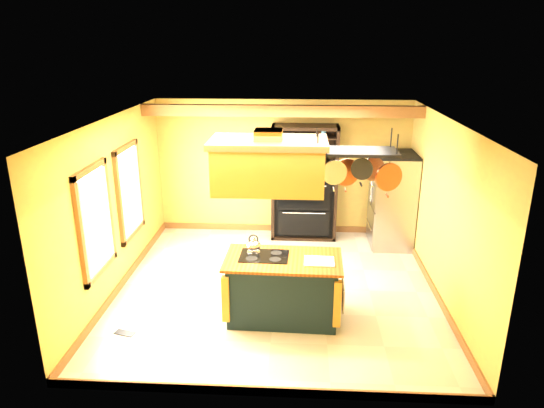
# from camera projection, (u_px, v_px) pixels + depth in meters

# --- Properties ---
(floor) EXTENTS (5.00, 5.00, 0.00)m
(floor) POSITION_uv_depth(u_px,v_px,m) (276.00, 288.00, 7.77)
(floor) COLOR beige
(floor) RESTS_ON ground
(ceiling) EXTENTS (5.00, 5.00, 0.00)m
(ceiling) POSITION_uv_depth(u_px,v_px,m) (277.00, 120.00, 6.90)
(ceiling) COLOR white
(ceiling) RESTS_ON wall_back
(wall_back) EXTENTS (5.00, 0.02, 2.70)m
(wall_back) POSITION_uv_depth(u_px,v_px,m) (283.00, 168.00, 9.70)
(wall_back) COLOR gold
(wall_back) RESTS_ON floor
(wall_front) EXTENTS (5.00, 0.02, 2.70)m
(wall_front) POSITION_uv_depth(u_px,v_px,m) (265.00, 289.00, 4.97)
(wall_front) COLOR gold
(wall_front) RESTS_ON floor
(wall_left) EXTENTS (0.02, 5.00, 2.70)m
(wall_left) POSITION_uv_depth(u_px,v_px,m) (115.00, 206.00, 7.47)
(wall_left) COLOR gold
(wall_left) RESTS_ON floor
(wall_right) EXTENTS (0.02, 5.00, 2.70)m
(wall_right) POSITION_uv_depth(u_px,v_px,m) (444.00, 212.00, 7.20)
(wall_right) COLOR gold
(wall_right) RESTS_ON floor
(ceiling_beam) EXTENTS (5.00, 0.15, 0.20)m
(ceiling_beam) POSITION_uv_depth(u_px,v_px,m) (281.00, 111.00, 8.55)
(ceiling_beam) COLOR #935B2D
(ceiling_beam) RESTS_ON ceiling
(window_near) EXTENTS (0.06, 1.06, 1.56)m
(window_near) POSITION_uv_depth(u_px,v_px,m) (96.00, 221.00, 6.70)
(window_near) COLOR #935B2D
(window_near) RESTS_ON wall_left
(window_far) EXTENTS (0.06, 1.06, 1.56)m
(window_far) POSITION_uv_depth(u_px,v_px,m) (130.00, 191.00, 8.02)
(window_far) COLOR #935B2D
(window_far) RESTS_ON wall_left
(kitchen_island) EXTENTS (1.64, 0.94, 1.11)m
(kitchen_island) POSITION_uv_depth(u_px,v_px,m) (283.00, 287.00, 6.82)
(kitchen_island) COLOR black
(kitchen_island) RESTS_ON floor
(range_hood) EXTENTS (1.50, 0.85, 0.80)m
(range_hood) POSITION_uv_depth(u_px,v_px,m) (269.00, 164.00, 6.26)
(range_hood) COLOR #C67D31
(range_hood) RESTS_ON ceiling
(pot_rack) EXTENTS (1.18, 0.53, 0.75)m
(pot_rack) POSITION_uv_depth(u_px,v_px,m) (356.00, 161.00, 6.18)
(pot_rack) COLOR black
(pot_rack) RESTS_ON ceiling
(refrigerator) EXTENTS (0.77, 0.90, 1.77)m
(refrigerator) POSITION_uv_depth(u_px,v_px,m) (392.00, 202.00, 9.18)
(refrigerator) COLOR #9B9DA3
(refrigerator) RESTS_ON floor
(hutch) EXTENTS (1.27, 0.58, 2.25)m
(hutch) POSITION_uv_depth(u_px,v_px,m) (304.00, 194.00, 9.60)
(hutch) COLOR black
(hutch) RESTS_ON floor
(floor_register) EXTENTS (0.30, 0.19, 0.01)m
(floor_register) POSITION_uv_depth(u_px,v_px,m) (125.00, 333.00, 6.57)
(floor_register) COLOR black
(floor_register) RESTS_ON floor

